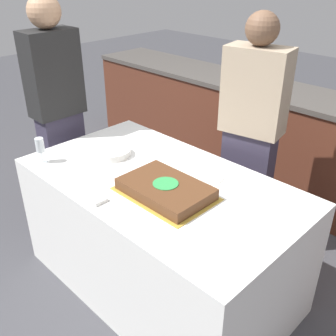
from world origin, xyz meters
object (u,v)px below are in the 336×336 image
(wine_glass, at_px, (40,146))
(person_seated_left, at_px, (59,114))
(cake, at_px, (166,189))
(plate_stack, at_px, (113,152))
(person_cutting_cake, at_px, (250,140))

(wine_glass, xyz_separation_m, person_seated_left, (-0.38, 0.36, 0.01))
(cake, xyz_separation_m, person_seated_left, (-1.17, 0.08, 0.08))
(cake, xyz_separation_m, plate_stack, (-0.56, 0.09, -0.01))
(plate_stack, bearing_deg, wine_glass, -122.30)
(person_cutting_cake, bearing_deg, cake, 78.99)
(plate_stack, height_order, person_cutting_cake, person_cutting_cake)
(person_seated_left, bearing_deg, cake, -94.13)
(wine_glass, height_order, person_seated_left, person_seated_left)
(cake, bearing_deg, person_cutting_cake, 90.00)
(wine_glass, bearing_deg, plate_stack, 57.70)
(person_seated_left, bearing_deg, plate_stack, -89.23)
(person_seated_left, bearing_deg, person_cutting_cake, -59.74)
(cake, bearing_deg, plate_stack, 170.65)
(cake, height_order, plate_stack, cake)
(plate_stack, relative_size, wine_glass, 1.41)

